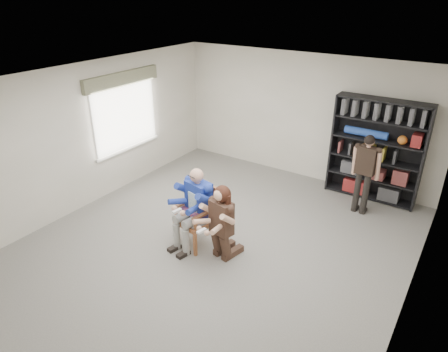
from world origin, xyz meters
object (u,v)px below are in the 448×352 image
Objects in this scene: armchair at (195,216)px; standing_man at (364,175)px; seated_man at (195,208)px; kneeling_woman at (220,224)px; bookshelf at (376,151)px.

standing_man reaches higher than armchair.
standing_man is at bearing 63.84° from armchair.
standing_man is at bearing 63.84° from seated_man.
kneeling_woman is 0.62× the size of bookshelf.
seated_man is 3.94m from bookshelf.
seated_man is at bearing 101.57° from armchair.
kneeling_woman is at bearing -0.12° from armchair.
armchair is 0.16m from seated_man.
armchair is 3.96m from bookshelf.
standing_man is (1.45, 2.74, 0.16)m from kneeling_woman.
kneeling_woman is at bearing -112.37° from bookshelf.
seated_man is 3.31m from standing_man.
kneeling_woman is at bearing -0.12° from seated_man.
bookshelf reaches higher than kneeling_woman.
kneeling_woman is (0.58, -0.12, -0.06)m from seated_man.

